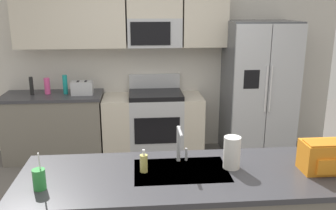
{
  "coord_description": "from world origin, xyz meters",
  "views": [
    {
      "loc": [
        -0.28,
        -3.07,
        2.08
      ],
      "look_at": [
        0.04,
        0.6,
        1.05
      ],
      "focal_mm": 39.31,
      "sensor_mm": 36.0,
      "label": 1
    }
  ],
  "objects_px": {
    "soap_dispenser": "(144,163)",
    "backpack": "(324,156)",
    "range_oven": "(153,124)",
    "bottle_teal": "(65,85)",
    "sink_faucet": "(180,142)",
    "drink_cup_green": "(39,179)",
    "paper_towel_roll": "(232,153)",
    "pepper_mill": "(31,86)",
    "toaster": "(82,88)",
    "bottle_pink": "(47,86)",
    "refrigerator": "(258,90)"
  },
  "relations": [
    {
      "from": "refrigerator",
      "to": "backpack",
      "type": "xyz_separation_m",
      "value": [
        -0.34,
        -2.47,
        0.09
      ]
    },
    {
      "from": "toaster",
      "to": "bottle_teal",
      "type": "bearing_deg",
      "value": 165.49
    },
    {
      "from": "range_oven",
      "to": "soap_dispenser",
      "type": "bearing_deg",
      "value": -94.19
    },
    {
      "from": "sink_faucet",
      "to": "backpack",
      "type": "xyz_separation_m",
      "value": [
        1.02,
        -0.24,
        -0.05
      ]
    },
    {
      "from": "soap_dispenser",
      "to": "drink_cup_green",
      "type": "bearing_deg",
      "value": -163.96
    },
    {
      "from": "refrigerator",
      "to": "drink_cup_green",
      "type": "relative_size",
      "value": 7.14
    },
    {
      "from": "toaster",
      "to": "soap_dispenser",
      "type": "height_order",
      "value": "toaster"
    },
    {
      "from": "bottle_teal",
      "to": "bottle_pink",
      "type": "relative_size",
      "value": 1.19
    },
    {
      "from": "soap_dispenser",
      "to": "paper_towel_roll",
      "type": "relative_size",
      "value": 0.71
    },
    {
      "from": "soap_dispenser",
      "to": "backpack",
      "type": "xyz_separation_m",
      "value": [
        1.29,
        -0.1,
        0.05
      ]
    },
    {
      "from": "sink_faucet",
      "to": "backpack",
      "type": "relative_size",
      "value": 0.88
    },
    {
      "from": "toaster",
      "to": "sink_faucet",
      "type": "distance_m",
      "value": 2.47
    },
    {
      "from": "pepper_mill",
      "to": "paper_towel_roll",
      "type": "bearing_deg",
      "value": -49.54
    },
    {
      "from": "pepper_mill",
      "to": "bottle_teal",
      "type": "xyz_separation_m",
      "value": [
        0.44,
        0.01,
        0.01
      ]
    },
    {
      "from": "paper_towel_roll",
      "to": "backpack",
      "type": "xyz_separation_m",
      "value": [
        0.65,
        -0.11,
        -0.0
      ]
    },
    {
      "from": "sink_faucet",
      "to": "drink_cup_green",
      "type": "relative_size",
      "value": 1.09
    },
    {
      "from": "paper_towel_roll",
      "to": "range_oven",
      "type": "bearing_deg",
      "value": 100.88
    },
    {
      "from": "soap_dispenser",
      "to": "backpack",
      "type": "distance_m",
      "value": 1.3
    },
    {
      "from": "refrigerator",
      "to": "bottle_teal",
      "type": "distance_m",
      "value": 2.62
    },
    {
      "from": "range_oven",
      "to": "pepper_mill",
      "type": "xyz_separation_m",
      "value": [
        -1.6,
        -0.0,
        0.58
      ]
    },
    {
      "from": "sink_faucet",
      "to": "bottle_teal",
      "type": "bearing_deg",
      "value": 118.71
    },
    {
      "from": "bottle_pink",
      "to": "drink_cup_green",
      "type": "relative_size",
      "value": 0.83
    },
    {
      "from": "toaster",
      "to": "pepper_mill",
      "type": "xyz_separation_m",
      "value": [
        -0.66,
        0.05,
        0.03
      ]
    },
    {
      "from": "pepper_mill",
      "to": "sink_faucet",
      "type": "relative_size",
      "value": 0.85
    },
    {
      "from": "toaster",
      "to": "sink_faucet",
      "type": "height_order",
      "value": "sink_faucet"
    },
    {
      "from": "bottle_pink",
      "to": "sink_faucet",
      "type": "height_order",
      "value": "sink_faucet"
    },
    {
      "from": "refrigerator",
      "to": "soap_dispenser",
      "type": "xyz_separation_m",
      "value": [
        -1.63,
        -2.37,
        0.04
      ]
    },
    {
      "from": "range_oven",
      "to": "paper_towel_roll",
      "type": "relative_size",
      "value": 5.67
    },
    {
      "from": "sink_faucet",
      "to": "soap_dispenser",
      "type": "bearing_deg",
      "value": -152.69
    },
    {
      "from": "bottle_pink",
      "to": "paper_towel_roll",
      "type": "relative_size",
      "value": 0.9
    },
    {
      "from": "refrigerator",
      "to": "toaster",
      "type": "bearing_deg",
      "value": 179.53
    },
    {
      "from": "pepper_mill",
      "to": "soap_dispenser",
      "type": "distance_m",
      "value": 2.82
    },
    {
      "from": "sink_faucet",
      "to": "paper_towel_roll",
      "type": "bearing_deg",
      "value": -19.25
    },
    {
      "from": "drink_cup_green",
      "to": "soap_dispenser",
      "type": "height_order",
      "value": "drink_cup_green"
    },
    {
      "from": "drink_cup_green",
      "to": "range_oven",
      "type": "bearing_deg",
      "value": 71.88
    },
    {
      "from": "range_oven",
      "to": "bottle_teal",
      "type": "height_order",
      "value": "bottle_teal"
    },
    {
      "from": "pepper_mill",
      "to": "bottle_teal",
      "type": "bearing_deg",
      "value": 1.22
    },
    {
      "from": "bottle_teal",
      "to": "bottle_pink",
      "type": "bearing_deg",
      "value": 174.59
    },
    {
      "from": "range_oven",
      "to": "bottle_pink",
      "type": "distance_m",
      "value": 1.52
    },
    {
      "from": "sink_faucet",
      "to": "soap_dispenser",
      "type": "xyz_separation_m",
      "value": [
        -0.28,
        -0.14,
        -0.1
      ]
    },
    {
      "from": "range_oven",
      "to": "drink_cup_green",
      "type": "relative_size",
      "value": 5.25
    },
    {
      "from": "range_oven",
      "to": "drink_cup_green",
      "type": "height_order",
      "value": "drink_cup_green"
    },
    {
      "from": "bottle_pink",
      "to": "soap_dispenser",
      "type": "relative_size",
      "value": 1.27
    },
    {
      "from": "toaster",
      "to": "bottle_pink",
      "type": "relative_size",
      "value": 1.3
    },
    {
      "from": "toaster",
      "to": "bottle_teal",
      "type": "distance_m",
      "value": 0.24
    },
    {
      "from": "range_oven",
      "to": "refrigerator",
      "type": "height_order",
      "value": "refrigerator"
    },
    {
      "from": "refrigerator",
      "to": "soap_dispenser",
      "type": "relative_size",
      "value": 10.88
    },
    {
      "from": "bottle_teal",
      "to": "soap_dispenser",
      "type": "distance_m",
      "value": 2.64
    },
    {
      "from": "range_oven",
      "to": "soap_dispenser",
      "type": "xyz_separation_m",
      "value": [
        -0.18,
        -2.44,
        0.53
      ]
    },
    {
      "from": "drink_cup_green",
      "to": "backpack",
      "type": "xyz_separation_m",
      "value": [
        1.98,
        0.1,
        0.05
      ]
    }
  ]
}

